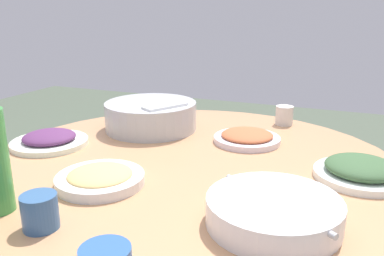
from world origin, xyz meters
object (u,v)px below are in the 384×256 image
(dish_noodles, at_px, (100,178))
(tea_cup_near, at_px, (40,212))
(dish_eggplant, at_px, (50,140))
(dish_greens, at_px, (361,170))
(rice_bowl, at_px, (151,115))
(tea_cup_side, at_px, (284,115))
(soup_bowl, at_px, (273,212))
(dish_tofu_braise, at_px, (247,137))
(round_dining_table, at_px, (189,197))

(dish_noodles, bearing_deg, tea_cup_near, -87.08)
(dish_eggplant, relative_size, dish_greens, 1.03)
(rice_bowl, xyz_separation_m, tea_cup_near, (0.11, -0.66, -0.02))
(tea_cup_side, bearing_deg, dish_eggplant, -141.30)
(soup_bowl, xyz_separation_m, dish_greens, (0.16, 0.30, -0.00))
(rice_bowl, distance_m, dish_greens, 0.70)
(dish_tofu_braise, relative_size, dish_greens, 0.93)
(dish_noodles, relative_size, dish_greens, 0.94)
(soup_bowl, distance_m, tea_cup_near, 0.45)
(dish_noodles, height_order, dish_tofu_braise, same)
(round_dining_table, relative_size, soup_bowl, 4.45)
(dish_noodles, xyz_separation_m, tea_cup_side, (0.32, 0.69, 0.02))
(rice_bowl, distance_m, tea_cup_side, 0.48)
(dish_greens, bearing_deg, dish_eggplant, -174.21)
(round_dining_table, relative_size, rice_bowl, 3.71)
(dish_greens, bearing_deg, soup_bowl, -117.60)
(tea_cup_side, bearing_deg, round_dining_table, -110.85)
(dish_greens, relative_size, tea_cup_side, 3.29)
(rice_bowl, relative_size, dish_greens, 1.40)
(dish_eggplant, bearing_deg, soup_bowl, -16.05)
(dish_greens, relative_size, tea_cup_near, 3.26)
(dish_tofu_braise, distance_m, tea_cup_near, 0.69)
(tea_cup_near, distance_m, tea_cup_side, 0.95)
(rice_bowl, xyz_separation_m, dish_eggplant, (-0.21, -0.27, -0.03))
(rice_bowl, bearing_deg, tea_cup_near, -80.33)
(dish_greens, bearing_deg, dish_noodles, -154.69)
(rice_bowl, height_order, dish_eggplant, rice_bowl)
(dish_noodles, xyz_separation_m, dish_eggplant, (-0.31, 0.18, 0.00))
(dish_eggplant, relative_size, tea_cup_side, 3.39)
(dish_tofu_braise, xyz_separation_m, tea_cup_side, (0.07, 0.25, 0.02))
(dish_eggplant, bearing_deg, tea_cup_near, -50.50)
(rice_bowl, bearing_deg, dish_tofu_braise, -2.02)
(dish_tofu_braise, bearing_deg, dish_noodles, -119.05)
(dish_noodles, relative_size, dish_eggplant, 0.91)
(dish_eggplant, distance_m, dish_greens, 0.89)
(dish_tofu_braise, distance_m, dish_greens, 0.37)
(soup_bowl, relative_size, dish_greens, 1.17)
(round_dining_table, distance_m, soup_bowl, 0.40)
(round_dining_table, height_order, tea_cup_near, tea_cup_near)
(rice_bowl, relative_size, tea_cup_side, 4.61)
(round_dining_table, relative_size, dish_noodles, 5.53)
(soup_bowl, distance_m, dish_greens, 0.34)
(dish_noodles, bearing_deg, round_dining_table, 57.48)
(round_dining_table, bearing_deg, dish_noodles, -122.52)
(rice_bowl, relative_size, tea_cup_near, 4.56)
(round_dining_table, xyz_separation_m, tea_cup_side, (0.18, 0.47, 0.14))
(dish_noodles, xyz_separation_m, dish_greens, (0.58, 0.27, 0.00))
(rice_bowl, height_order, tea_cup_near, rice_bowl)
(round_dining_table, distance_m, tea_cup_side, 0.52)
(round_dining_table, xyz_separation_m, rice_bowl, (-0.24, 0.23, 0.16))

